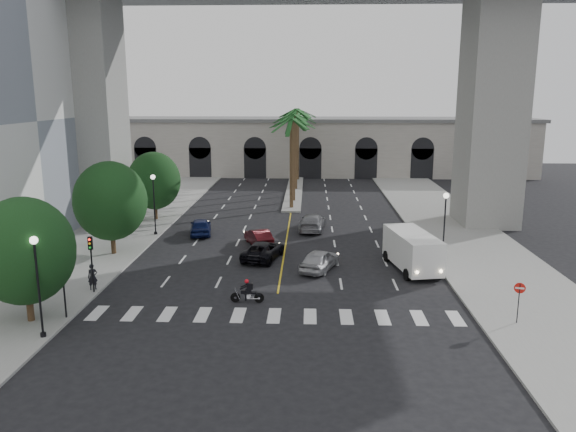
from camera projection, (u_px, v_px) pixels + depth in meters
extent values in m
plane|color=black|center=(276.00, 306.00, 32.63)|extent=(140.00, 140.00, 0.00)
cube|color=gray|center=(111.00, 237.00, 47.83)|extent=(8.00, 100.00, 0.15)
cube|color=gray|center=(466.00, 241.00, 46.69)|extent=(8.00, 100.00, 0.15)
cube|color=gray|center=(294.00, 192.00, 69.71)|extent=(2.00, 24.00, 0.20)
cube|color=#BDB5AA|center=(297.00, 148.00, 85.47)|extent=(70.00, 10.00, 8.00)
cube|color=slate|center=(297.00, 119.00, 84.56)|extent=(71.00, 10.50, 0.50)
cube|color=gray|center=(492.00, 112.00, 51.19)|extent=(5.00, 6.00, 20.80)
cube|color=gray|center=(93.00, 112.00, 52.59)|extent=(5.00, 6.00, 20.80)
cylinder|color=#47331E|center=(292.00, 165.00, 58.95)|extent=(0.40, 0.40, 9.50)
cylinder|color=#47331E|center=(294.00, 159.00, 62.82)|extent=(0.40, 0.40, 9.80)
cylinder|color=#47331E|center=(292.00, 157.00, 66.79)|extent=(0.40, 0.40, 9.30)
cylinder|color=#47331E|center=(296.00, 151.00, 70.60)|extent=(0.40, 0.40, 10.10)
cylinder|color=#47331E|center=(295.00, 150.00, 74.56)|extent=(0.40, 0.40, 9.60)
cylinder|color=#47331E|center=(298.00, 146.00, 78.42)|extent=(0.40, 0.40, 9.90)
cylinder|color=#382616|center=(30.00, 302.00, 29.95)|extent=(0.36, 0.36, 2.34)
ellipsoid|color=black|center=(24.00, 251.00, 29.33)|extent=(5.20, 5.20, 5.72)
cylinder|color=#382616|center=(113.00, 240.00, 42.62)|extent=(0.36, 0.36, 2.45)
ellipsoid|color=black|center=(110.00, 201.00, 41.99)|extent=(5.44, 5.44, 5.98)
cylinder|color=#382616|center=(156.00, 209.00, 54.36)|extent=(0.36, 0.36, 2.27)
ellipsoid|color=black|center=(154.00, 181.00, 53.77)|extent=(5.04, 5.04, 5.54)
cylinder|color=black|center=(43.00, 336.00, 28.14)|extent=(0.28, 0.28, 0.36)
cylinder|color=black|center=(39.00, 290.00, 27.63)|extent=(0.11, 0.11, 5.00)
sphere|color=white|center=(34.00, 240.00, 27.08)|extent=(0.40, 0.40, 0.40)
cylinder|color=black|center=(156.00, 234.00, 48.64)|extent=(0.28, 0.28, 0.36)
cylinder|color=black|center=(154.00, 206.00, 48.13)|extent=(0.11, 0.11, 5.00)
sphere|color=white|center=(153.00, 177.00, 47.58)|extent=(0.40, 0.40, 0.40)
cylinder|color=black|center=(442.00, 264.00, 39.97)|extent=(0.28, 0.28, 0.36)
cylinder|color=black|center=(444.00, 231.00, 39.46)|extent=(0.11, 0.11, 5.00)
sphere|color=white|center=(446.00, 196.00, 38.91)|extent=(0.40, 0.40, 0.40)
cylinder|color=black|center=(64.00, 289.00, 30.25)|extent=(0.10, 0.10, 3.50)
cube|color=black|center=(62.00, 263.00, 29.93)|extent=(0.25, 0.18, 0.80)
cylinder|color=black|center=(92.00, 267.00, 34.15)|extent=(0.10, 0.10, 3.50)
cube|color=black|center=(90.00, 243.00, 33.83)|extent=(0.25, 0.18, 0.80)
cylinder|color=black|center=(235.00, 297.00, 33.14)|extent=(0.59, 0.10, 0.59)
cylinder|color=black|center=(259.00, 298.00, 33.07)|extent=(0.59, 0.10, 0.59)
cube|color=silver|center=(248.00, 296.00, 33.08)|extent=(0.39, 0.28, 0.25)
cube|color=black|center=(246.00, 292.00, 33.03)|extent=(0.54, 0.22, 0.20)
cube|color=black|center=(253.00, 293.00, 33.02)|extent=(0.44, 0.24, 0.12)
cylinder|color=black|center=(239.00, 288.00, 33.01)|extent=(0.04, 0.54, 0.03)
cube|color=black|center=(249.00, 287.00, 32.95)|extent=(0.26, 0.38, 0.51)
cube|color=black|center=(252.00, 286.00, 32.93)|extent=(0.14, 0.30, 0.37)
sphere|color=red|center=(247.00, 281.00, 32.89)|extent=(0.25, 0.25, 0.25)
imported|color=#A0A1A5|center=(320.00, 260.00, 39.11)|extent=(3.20, 4.69, 1.48)
imported|color=#410D11|center=(259.00, 237.00, 45.57)|extent=(2.83, 4.29, 1.33)
imported|color=black|center=(263.00, 250.00, 41.73)|extent=(3.31, 5.23, 1.35)
imported|color=slate|center=(312.00, 222.00, 50.52)|extent=(2.64, 5.36, 1.50)
imported|color=#0F1847|center=(201.00, 226.00, 48.94)|extent=(2.42, 4.54, 1.47)
cube|color=white|center=(412.00, 249.00, 39.00)|extent=(3.37, 6.50, 2.29)
cube|color=black|center=(429.00, 257.00, 36.11)|extent=(2.14, 0.66, 0.97)
cylinder|color=black|center=(407.00, 275.00, 36.97)|extent=(0.46, 0.85, 0.80)
cylinder|color=black|center=(439.00, 273.00, 37.27)|extent=(0.46, 0.85, 0.80)
cylinder|color=black|center=(387.00, 256.00, 41.18)|extent=(0.46, 0.85, 0.80)
cylinder|color=black|center=(415.00, 255.00, 41.49)|extent=(0.46, 0.85, 0.80)
imported|color=black|center=(93.00, 277.00, 34.77)|extent=(0.70, 0.62, 1.62)
imported|color=black|center=(50.00, 268.00, 36.62)|extent=(0.95, 0.91, 1.54)
cylinder|color=black|center=(518.00, 305.00, 29.65)|extent=(0.05, 0.05, 2.33)
cylinder|color=red|center=(520.00, 288.00, 29.45)|extent=(0.57, 0.19, 0.58)
cube|color=silver|center=(520.00, 288.00, 29.45)|extent=(0.43, 0.14, 0.10)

